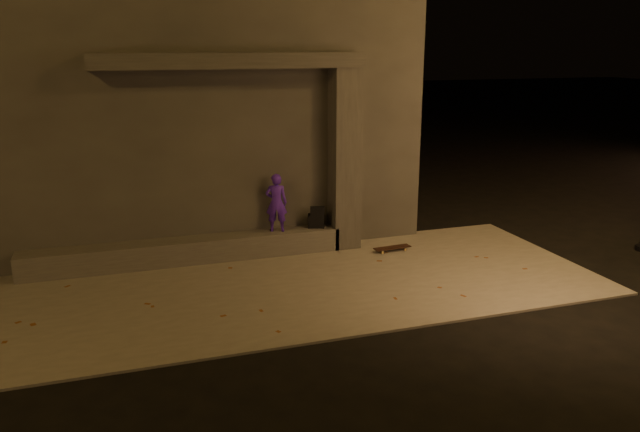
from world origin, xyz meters
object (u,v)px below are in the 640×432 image
object	(u,v)px
skateboarder	(276,203)
skateboard	(392,248)
column	(345,160)
backpack	(316,220)

from	to	relation	value
skateboarder	skateboard	bearing A→B (deg)	-179.30
column	skateboarder	bearing A→B (deg)	180.00
column	skateboard	xyz separation A→B (m)	(0.80, -0.65, -1.73)
skateboarder	skateboard	world-z (taller)	skateboarder
skateboard	column	bearing A→B (deg)	136.50
column	skateboard	distance (m)	2.01
backpack	skateboard	world-z (taller)	backpack
column	skateboarder	xyz separation A→B (m)	(-1.42, 0.00, -0.77)
backpack	column	bearing A→B (deg)	17.70
skateboarder	skateboard	size ratio (longest dim) A/B	1.47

